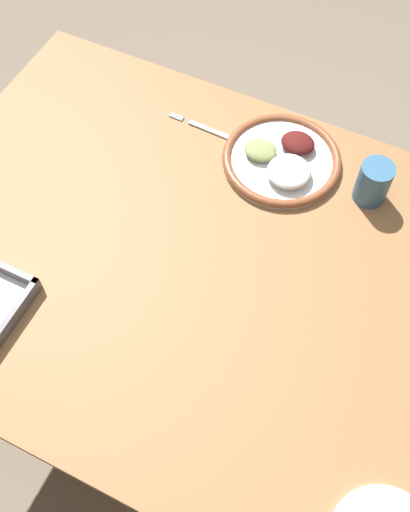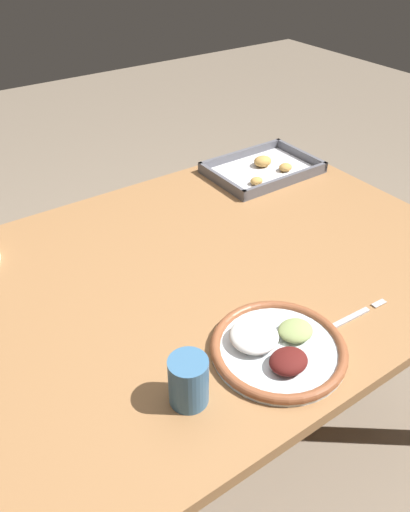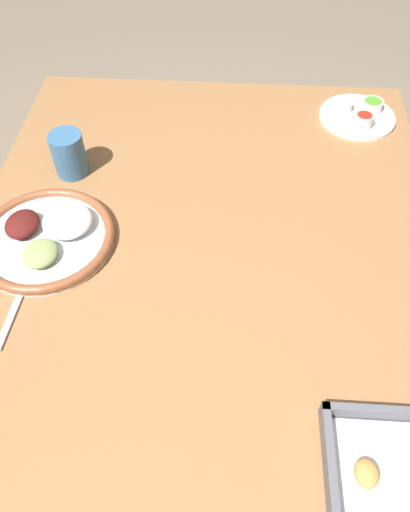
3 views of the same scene
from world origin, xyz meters
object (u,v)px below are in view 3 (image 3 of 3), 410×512
(saucer_plate, at_px, (358,114))
(dinner_plate, at_px, (47,236))
(drinking_cup, at_px, (69,154))
(fork, at_px, (10,320))

(saucer_plate, bearing_deg, dinner_plate, -55.88)
(saucer_plate, distance_m, drinking_cup, 0.70)
(fork, relative_size, drinking_cup, 2.07)
(fork, relative_size, saucer_plate, 1.10)
(dinner_plate, distance_m, fork, 0.19)
(dinner_plate, distance_m, saucer_plate, 0.79)
(fork, height_order, saucer_plate, saucer_plate)
(fork, distance_m, saucer_plate, 0.92)
(fork, bearing_deg, dinner_plate, 176.92)
(dinner_plate, relative_size, fork, 1.33)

